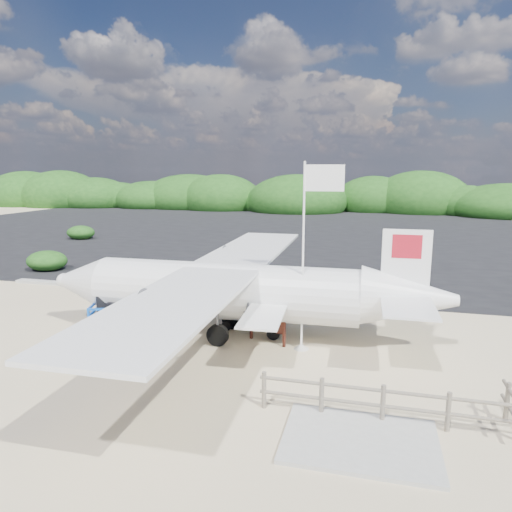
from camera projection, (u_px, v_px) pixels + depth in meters
The scene contains 12 objects.
ground at pixel (218, 333), 17.50m from camera, with size 160.00×160.00×0.00m, color beige.
asphalt_apron at pixel (315, 232), 46.07m from camera, with size 90.00×50.00×0.04m, color #B2B2B2, non-canonical shape.
lagoon at pixel (45, 305), 21.11m from camera, with size 9.00×7.00×0.40m, color #B2B2B2, non-canonical shape.
walkway_pad at pixel (360, 443), 10.45m from camera, with size 3.50×2.50×0.10m, color #B2B2B2, non-canonical shape.
vegetation_band at pixel (335, 211), 69.87m from camera, with size 124.00×8.00×4.40m, color #B2B2B2, non-canonical shape.
fence at pixel (382, 423), 11.28m from camera, with size 6.40×2.00×1.10m, color #B2B2B2, non-canonical shape.
baggage_cart at pixel (129, 333), 17.55m from camera, with size 2.85×1.63×1.42m, color blue, non-canonical shape.
flagpole at pixel (301, 349), 15.97m from camera, with size 1.29×0.54×6.44m, color white, non-canonical shape.
signboard at pixel (267, 343), 16.54m from camera, with size 1.62×0.15×1.33m, color #502117, non-canonical shape.
crew_a at pixel (180, 284), 21.37m from camera, with size 0.65×0.43×1.80m, color #14184C.
crew_b at pixel (183, 293), 20.30m from camera, with size 0.76×0.60×1.57m, color #14184C.
aircraft_small at pixel (266, 226), 51.12m from camera, with size 6.94×6.94×2.50m, color #B2B2B2, non-canonical shape.
Camera 1 is at (5.53, -15.77, 6.15)m, focal length 32.00 mm.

